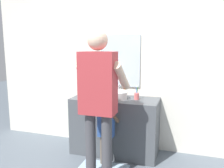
{
  "coord_description": "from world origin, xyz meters",
  "views": [
    {
      "loc": [
        0.96,
        -2.84,
        1.6
      ],
      "look_at": [
        0.0,
        0.15,
        1.08
      ],
      "focal_mm": 36.7,
      "sensor_mm": 36.0,
      "label": 1
    }
  ],
  "objects": [
    {
      "name": "soap_bottle",
      "position": [
        -0.35,
        0.32,
        0.91
      ],
      "size": [
        0.06,
        0.06,
        0.17
      ],
      "color": "#66B2D1",
      "rests_on": "vanity_cabinet"
    },
    {
      "name": "back_wall",
      "position": [
        0.0,
        0.62,
        1.35
      ],
      "size": [
        4.4,
        0.1,
        2.7
      ],
      "color": "silver",
      "rests_on": "ground"
    },
    {
      "name": "vanity_cabinet",
      "position": [
        0.0,
        0.3,
        0.42
      ],
      "size": [
        1.27,
        0.54,
        0.84
      ],
      "primitive_type": "cube",
      "color": "#4C5156",
      "rests_on": "ground"
    },
    {
      "name": "child_toddler",
      "position": [
        0.0,
        -0.1,
        0.54
      ],
      "size": [
        0.28,
        0.28,
        0.9
      ],
      "color": "#6B5B4C",
      "rests_on": "ground"
    },
    {
      "name": "faucet",
      "position": [
        0.0,
        0.5,
        0.92
      ],
      "size": [
        0.18,
        0.14,
        0.18
      ],
      "color": "#B7BABF",
      "rests_on": "vanity_cabinet"
    },
    {
      "name": "toothbrush_cup",
      "position": [
        0.31,
        0.33,
        0.9
      ],
      "size": [
        0.07,
        0.07,
        0.21
      ],
      "color": "#D86666",
      "rests_on": "vanity_cabinet"
    },
    {
      "name": "adult_parent",
      "position": [
        0.02,
        -0.41,
        1.07
      ],
      "size": [
        0.55,
        0.58,
        1.78
      ],
      "color": "#47474C",
      "rests_on": "ground"
    },
    {
      "name": "ground_plane",
      "position": [
        0.0,
        0.0,
        0.0
      ],
      "size": [
        14.0,
        14.0,
        0.0
      ],
      "primitive_type": "plane",
      "color": "slate"
    },
    {
      "name": "sink_basin",
      "position": [
        0.0,
        0.28,
        0.9
      ],
      "size": [
        0.37,
        0.37,
        0.11
      ],
      "color": "silver",
      "rests_on": "vanity_cabinet"
    }
  ]
}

